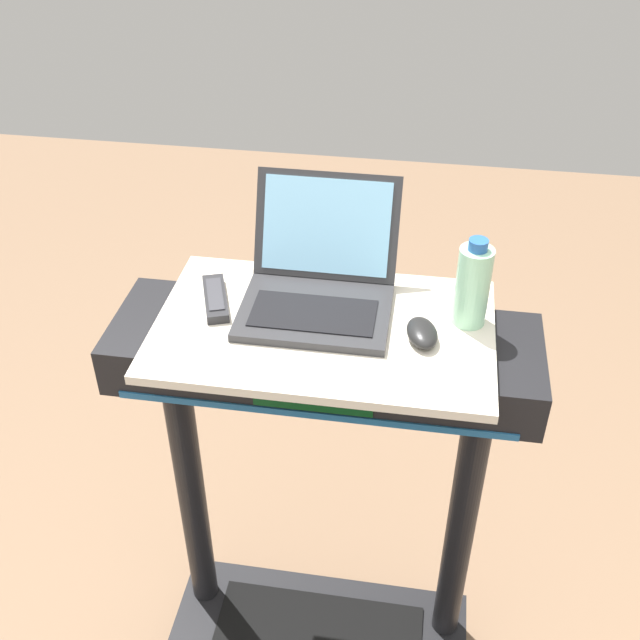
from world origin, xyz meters
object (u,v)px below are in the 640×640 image
water_bottle (473,285)px  tv_remote (215,298)px  laptop (319,283)px  computer_mouse (422,333)px

water_bottle → tv_remote: 0.54m
laptop → tv_remote: 0.22m
water_bottle → computer_mouse: bearing=-139.8°
water_bottle → tv_remote: bearing=-178.3°
water_bottle → tv_remote: (-0.53, -0.02, -0.08)m
laptop → computer_mouse: 0.25m
computer_mouse → tv_remote: (-0.44, 0.06, -0.01)m
computer_mouse → water_bottle: bearing=25.9°
laptop → water_bottle: laptop is taller
computer_mouse → water_bottle: 0.14m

